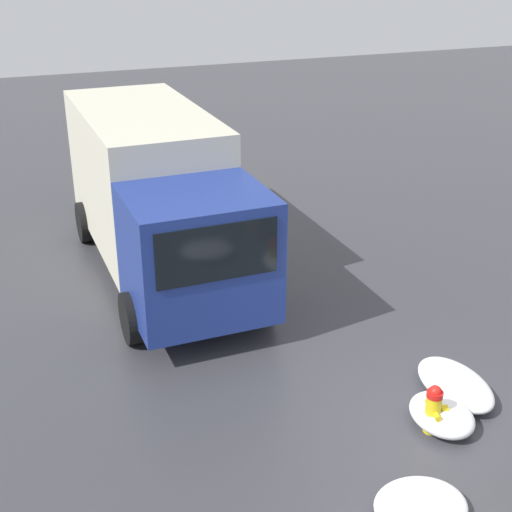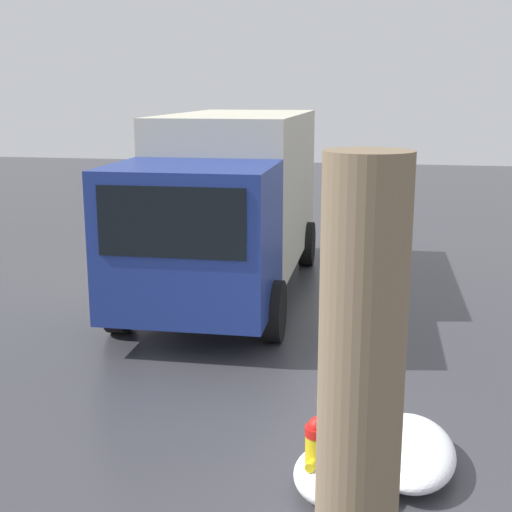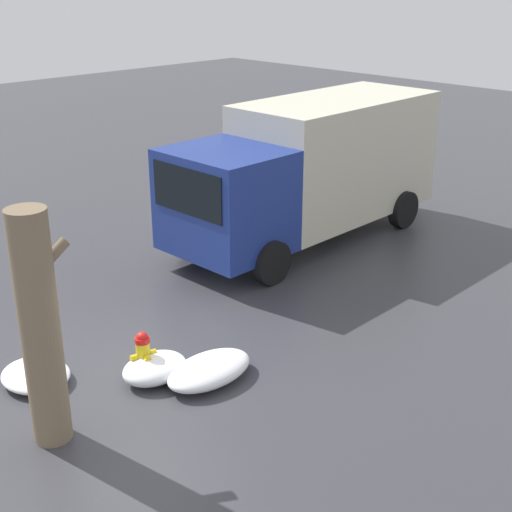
# 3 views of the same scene
# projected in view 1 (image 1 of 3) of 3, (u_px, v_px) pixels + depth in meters

# --- Properties ---
(ground_plane) EXTENTS (60.00, 60.00, 0.00)m
(ground_plane) POSITION_uv_depth(u_px,v_px,m) (430.00, 431.00, 9.95)
(ground_plane) COLOR #38383D
(fire_hydrant) EXTENTS (0.43, 0.33, 0.75)m
(fire_hydrant) POSITION_uv_depth(u_px,v_px,m) (434.00, 408.00, 9.79)
(fire_hydrant) COLOR yellow
(fire_hydrant) RESTS_ON ground_plane
(delivery_truck) EXTENTS (7.13, 2.69, 3.14)m
(delivery_truck) POSITION_uv_depth(u_px,v_px,m) (156.00, 192.00, 14.01)
(delivery_truck) COLOR navy
(delivery_truck) RESTS_ON ground_plane
(snow_pile_by_hydrant) EXTENTS (1.05, 0.83, 0.36)m
(snow_pile_by_hydrant) POSITION_uv_depth(u_px,v_px,m) (442.00, 415.00, 9.99)
(snow_pile_by_hydrant) COLOR white
(snow_pile_by_hydrant) RESTS_ON ground_plane
(snow_pile_curbside) EXTENTS (0.99, 1.15, 0.24)m
(snow_pile_curbside) POSITION_uv_depth(u_px,v_px,m) (421.00, 506.00, 8.47)
(snow_pile_curbside) COLOR white
(snow_pile_curbside) RESTS_ON ground_plane
(snow_pile_by_tree) EXTENTS (1.48, 0.88, 0.35)m
(snow_pile_by_tree) POSITION_uv_depth(u_px,v_px,m) (455.00, 384.00, 10.67)
(snow_pile_by_tree) COLOR white
(snow_pile_by_tree) RESTS_ON ground_plane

